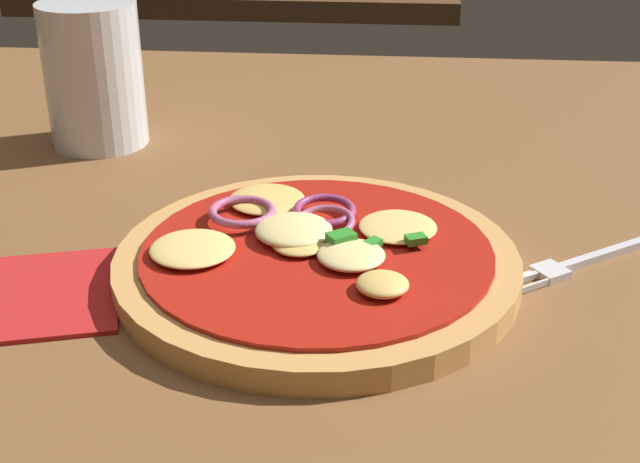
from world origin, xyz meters
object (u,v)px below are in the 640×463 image
pizza (315,259)px  napkin (4,298)px  fork (590,259)px  beer_glass (95,84)px

pizza → napkin: bearing=-165.2°
fork → napkin: fork is taller
beer_glass → napkin: bearing=-84.8°
fork → beer_glass: beer_glass is taller
pizza → beer_glass: bearing=133.6°
fork → napkin: 0.36m
pizza → beer_glass: beer_glass is taller
pizza → fork: size_ratio=1.65×
pizza → beer_glass: 0.30m
beer_glass → pizza: bearing=-46.4°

